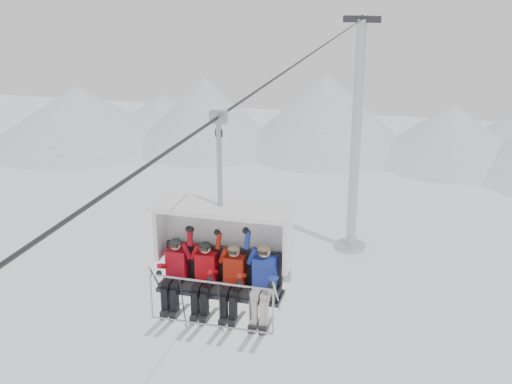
% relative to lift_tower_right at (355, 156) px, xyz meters
% --- Properties ---
extents(ridgeline, '(72.00, 21.00, 7.00)m').
position_rel_lift_tower_right_xyz_m(ridgeline, '(-1.58, 20.05, -2.94)').
color(ridgeline, silver).
rests_on(ridgeline, ground).
extents(lift_tower_right, '(2.00, 1.80, 13.48)m').
position_rel_lift_tower_right_xyz_m(lift_tower_right, '(0.00, 0.00, 0.00)').
color(lift_tower_right, '#B3B6BB').
rests_on(lift_tower_right, ground).
extents(haul_cable, '(0.06, 50.00, 0.06)m').
position_rel_lift_tower_right_xyz_m(haul_cable, '(0.00, -22.00, 7.52)').
color(haul_cable, '#2B2B30').
rests_on(haul_cable, lift_tower_left).
extents(chairlift_carrier, '(2.63, 1.17, 3.98)m').
position_rel_lift_tower_right_xyz_m(chairlift_carrier, '(0.00, -24.49, 4.95)').
color(chairlift_carrier, black).
rests_on(chairlift_carrier, haul_cable).
extents(skier_far_left, '(0.40, 1.69, 1.59)m').
position_rel_lift_tower_right_xyz_m(skier_far_left, '(-0.90, -24.81, 4.42)').
color(skier_far_left, '#A90B19').
rests_on(skier_far_left, chairlift_carrier).
extents(skier_center_left, '(0.40, 1.69, 1.59)m').
position_rel_lift_tower_right_xyz_m(skier_center_left, '(-0.28, -24.81, 4.42)').
color(skier_center_left, '#B80910').
rests_on(skier_center_left, chairlift_carrier).
extents(skier_center_right, '(0.40, 1.69, 1.58)m').
position_rel_lift_tower_right_xyz_m(skier_center_right, '(0.29, -24.81, 4.42)').
color(skier_center_right, '#A91C0C').
rests_on(skier_center_right, chairlift_carrier).
extents(skier_far_right, '(0.43, 1.69, 1.70)m').
position_rel_lift_tower_right_xyz_m(skier_far_right, '(0.88, -24.80, 4.45)').
color(skier_far_right, '#1F34A1').
rests_on(skier_far_right, chairlift_carrier).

